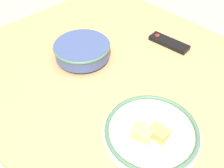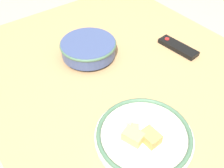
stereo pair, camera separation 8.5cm
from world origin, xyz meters
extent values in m
cube|color=tan|center=(0.00, 0.00, 0.72)|extent=(1.55, 1.07, 0.04)
cylinder|color=tan|center=(-0.70, 0.47, 0.35)|extent=(0.06, 0.06, 0.70)
cylinder|color=#384775|center=(-0.30, -0.05, 0.75)|extent=(0.10, 0.10, 0.01)
cylinder|color=#384775|center=(-0.30, -0.05, 0.79)|extent=(0.23, 0.23, 0.06)
cylinder|color=#B75B23|center=(-0.30, -0.05, 0.78)|extent=(0.20, 0.20, 0.05)
torus|color=#42664C|center=(-0.30, -0.05, 0.81)|extent=(0.24, 0.24, 0.01)
cylinder|color=silver|center=(0.16, -0.15, 0.75)|extent=(0.31, 0.31, 0.02)
torus|color=#42664C|center=(0.16, -0.15, 0.77)|extent=(0.30, 0.30, 0.01)
cube|color=tan|center=(0.15, -0.19, 0.78)|extent=(0.07, 0.06, 0.03)
cube|color=tan|center=(0.14, -0.16, 0.77)|extent=(0.05, 0.05, 0.02)
cube|color=tan|center=(0.14, -0.17, 0.77)|extent=(0.06, 0.05, 0.02)
cube|color=silver|center=(0.08, -0.15, 0.77)|extent=(0.06, 0.05, 0.02)
cube|color=tan|center=(0.19, -0.15, 0.78)|extent=(0.06, 0.05, 0.03)
cube|color=black|center=(-0.10, 0.29, 0.75)|extent=(0.19, 0.08, 0.02)
cylinder|color=red|center=(-0.17, 0.29, 0.76)|extent=(0.02, 0.02, 0.00)
camera|label=1|loc=(0.43, -0.58, 1.44)|focal=42.00mm
camera|label=2|loc=(0.48, -0.51, 1.44)|focal=42.00mm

